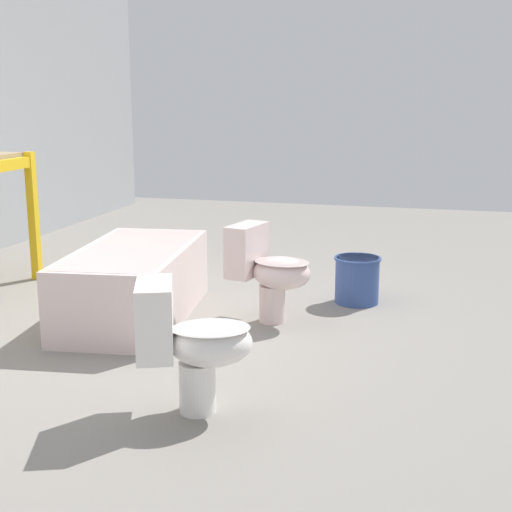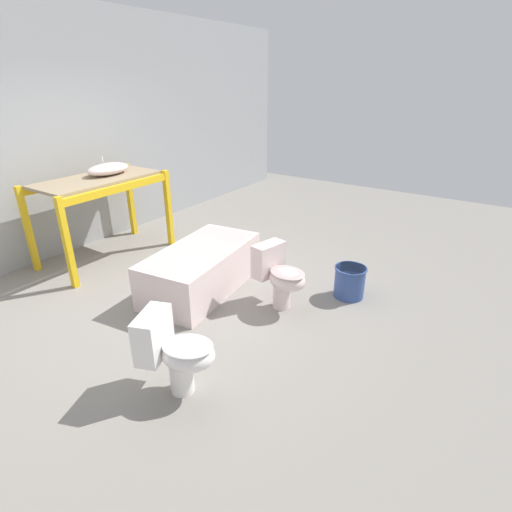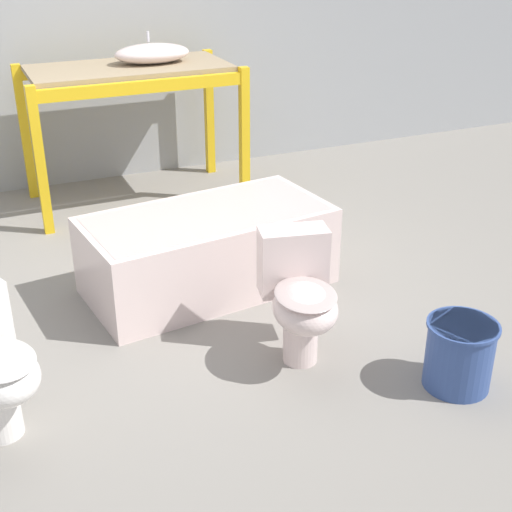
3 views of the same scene
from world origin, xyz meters
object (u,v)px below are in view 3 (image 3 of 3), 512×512
Objects in this scene: toilet_far at (300,295)px; sink_basin at (152,53)px; bucket_white at (459,353)px; bathtub_main at (208,245)px.

sink_basin is at bearing 102.03° from toilet_far.
bucket_white is at bearing -28.94° from toilet_far.
sink_basin is 2.78m from toilet_far.
sink_basin is at bearing 76.55° from bathtub_main.
toilet_far is at bearing -90.54° from sink_basin.
bucket_white is (0.60, -3.21, -0.99)m from sink_basin.
bathtub_main is at bearing -96.38° from sink_basin.
bathtub_main is 0.97m from toilet_far.
toilet_far is (-0.03, -2.66, -0.79)m from sink_basin.
sink_basin is 1.66× the size of bucket_white.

